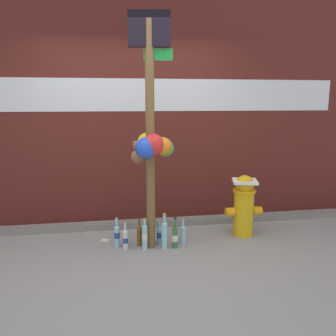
{
  "coord_description": "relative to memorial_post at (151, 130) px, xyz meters",
  "views": [
    {
      "loc": [
        -0.28,
        -3.33,
        1.67
      ],
      "look_at": [
        0.33,
        0.47,
        0.92
      ],
      "focal_mm": 37.58,
      "sensor_mm": 36.0,
      "label": 1
    }
  ],
  "objects": [
    {
      "name": "bottle_6",
      "position": [
        -0.4,
        0.07,
        -1.21
      ],
      "size": [
        0.06,
        0.06,
        0.37
      ],
      "color": "#93CCE0",
      "rests_on": "ground_plane"
    },
    {
      "name": "bottle_8",
      "position": [
        0.26,
        -0.06,
        -1.21
      ],
      "size": [
        0.06,
        0.06,
        0.36
      ],
      "color": "#337038",
      "rests_on": "ground_plane"
    },
    {
      "name": "memorial_post",
      "position": [
        0.0,
        0.0,
        0.0
      ],
      "size": [
        0.51,
        0.49,
        2.57
      ],
      "color": "brown",
      "rests_on": "ground_plane"
    },
    {
      "name": "bottle_0",
      "position": [
        -0.02,
        0.09,
        -1.18
      ],
      "size": [
        0.07,
        0.07,
        0.39
      ],
      "color": "#93CCE0",
      "rests_on": "ground_plane"
    },
    {
      "name": "bottle_1",
      "position": [
        -0.31,
        -0.0,
        -1.23
      ],
      "size": [
        0.06,
        0.06,
        0.31
      ],
      "color": "silver",
      "rests_on": "ground_plane"
    },
    {
      "name": "bottle_2",
      "position": [
        0.37,
        0.04,
        -1.23
      ],
      "size": [
        0.06,
        0.06,
        0.31
      ],
      "color": "#93CCE0",
      "rests_on": "ground_plane"
    },
    {
      "name": "curb_strip",
      "position": [
        -0.14,
        0.67,
        -1.31
      ],
      "size": [
        8.0,
        0.12,
        0.08
      ],
      "primitive_type": "cube",
      "color": "slate",
      "rests_on": "ground_plane"
    },
    {
      "name": "bottle_4",
      "position": [
        -0.09,
        -0.06,
        -1.19
      ],
      "size": [
        0.06,
        0.06,
        0.37
      ],
      "color": "#93CCE0",
      "rests_on": "ground_plane"
    },
    {
      "name": "litter_0",
      "position": [
        -0.73,
        0.62,
        -1.35
      ],
      "size": [
        0.16,
        0.15,
        0.01
      ],
      "primitive_type": "cube",
      "rotation": [
        0.0,
        0.0,
        0.66
      ],
      "color": "tan",
      "rests_on": "ground_plane"
    },
    {
      "name": "fire_hydrant",
      "position": [
        1.17,
        0.19,
        -0.95
      ],
      "size": [
        0.46,
        0.35,
        0.77
      ],
      "color": "gold",
      "rests_on": "ground_plane"
    },
    {
      "name": "building_wall",
      "position": [
        -0.14,
        1.11,
        0.19
      ],
      "size": [
        10.0,
        0.21,
        3.08
      ],
      "color": "#561E19",
      "rests_on": "ground_plane"
    },
    {
      "name": "litter_2",
      "position": [
        -0.54,
        0.28,
        -1.35
      ],
      "size": [
        0.13,
        0.12,
        0.01
      ],
      "primitive_type": "cube",
      "rotation": [
        0.0,
        0.0,
        1.03
      ],
      "color": "silver",
      "rests_on": "ground_plane"
    },
    {
      "name": "bottle_3",
      "position": [
        0.13,
        -0.05,
        -1.18
      ],
      "size": [
        0.07,
        0.07,
        0.41
      ],
      "color": "#93CCE0",
      "rests_on": "ground_plane"
    },
    {
      "name": "bottle_5",
      "position": [
        0.1,
        0.09,
        -1.24
      ],
      "size": [
        0.07,
        0.07,
        0.29
      ],
      "color": "#93CCE0",
      "rests_on": "ground_plane"
    },
    {
      "name": "ground_plane",
      "position": [
        -0.14,
        -0.47,
        -1.35
      ],
      "size": [
        14.0,
        14.0,
        0.0
      ],
      "primitive_type": "plane",
      "color": "gray"
    },
    {
      "name": "bottle_7",
      "position": [
        -0.14,
        0.07,
        -1.22
      ],
      "size": [
        0.06,
        0.06,
        0.35
      ],
      "color": "brown",
      "rests_on": "ground_plane"
    }
  ]
}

